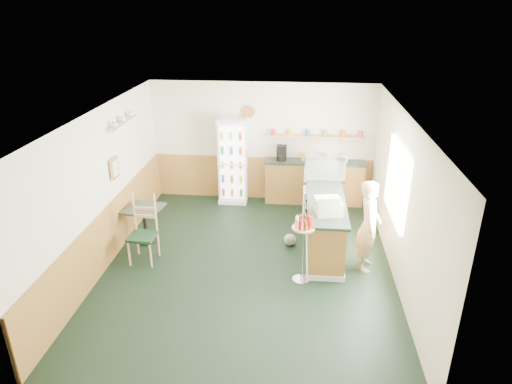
# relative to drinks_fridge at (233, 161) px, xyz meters

# --- Properties ---
(ground) EXTENTS (6.00, 6.00, 0.00)m
(ground) POSITION_rel_drinks_fridge_xyz_m (0.64, -2.74, -0.97)
(ground) COLOR black
(ground) RESTS_ON ground
(room_envelope) EXTENTS (5.04, 6.02, 2.72)m
(room_envelope) POSITION_rel_drinks_fridge_xyz_m (0.41, -2.01, 0.55)
(room_envelope) COLOR beige
(room_envelope) RESTS_ON ground
(service_counter) EXTENTS (0.68, 3.01, 1.01)m
(service_counter) POSITION_rel_drinks_fridge_xyz_m (1.99, -1.67, -0.51)
(service_counter) COLOR #A97536
(service_counter) RESTS_ON ground
(back_counter) EXTENTS (2.24, 0.42, 1.69)m
(back_counter) POSITION_rel_drinks_fridge_xyz_m (1.83, 0.06, -0.43)
(back_counter) COLOR #A97536
(back_counter) RESTS_ON ground
(drinks_fridge) EXTENTS (0.64, 0.54, 1.94)m
(drinks_fridge) POSITION_rel_drinks_fridge_xyz_m (0.00, 0.00, 0.00)
(drinks_fridge) COLOR white
(drinks_fridge) RESTS_ON ground
(display_case) EXTENTS (0.80, 0.42, 0.46)m
(display_case) POSITION_rel_drinks_fridge_xyz_m (1.99, -1.04, 0.27)
(display_case) COLOR silver
(display_case) RESTS_ON service_counter
(cash_register) EXTENTS (0.49, 0.51, 0.24)m
(cash_register) POSITION_rel_drinks_fridge_xyz_m (1.99, -2.59, 0.16)
(cash_register) COLOR beige
(cash_register) RESTS_ON service_counter
(shopkeeper) EXTENTS (0.46, 0.59, 1.63)m
(shopkeeper) POSITION_rel_drinks_fridge_xyz_m (2.69, -2.63, -0.16)
(shopkeeper) COLOR tan
(shopkeeper) RESTS_ON ground
(condiment_stand) EXTENTS (0.37, 0.37, 1.16)m
(condiment_stand) POSITION_rel_drinks_fridge_xyz_m (1.58, -3.14, -0.18)
(condiment_stand) COLOR silver
(condiment_stand) RESTS_ON ground
(newspaper_rack) EXTENTS (0.09, 0.47, 0.74)m
(newspaper_rack) POSITION_rel_drinks_fridge_xyz_m (1.63, -1.51, -0.37)
(newspaper_rack) COLOR black
(newspaper_rack) RESTS_ON ground
(cafe_table) EXTENTS (0.75, 0.75, 0.72)m
(cafe_table) POSITION_rel_drinks_fridge_xyz_m (-1.41, -2.10, -0.47)
(cafe_table) COLOR black
(cafe_table) RESTS_ON ground
(cafe_chair) EXTENTS (0.48, 0.48, 1.23)m
(cafe_chair) POSITION_rel_drinks_fridge_xyz_m (-1.22, -2.69, -0.33)
(cafe_chair) COLOR black
(cafe_chair) RESTS_ON ground
(dog_doorstop) EXTENTS (0.23, 0.30, 0.28)m
(dog_doorstop) POSITION_rel_drinks_fridge_xyz_m (1.36, -2.00, -0.84)
(dog_doorstop) COLOR gray
(dog_doorstop) RESTS_ON ground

